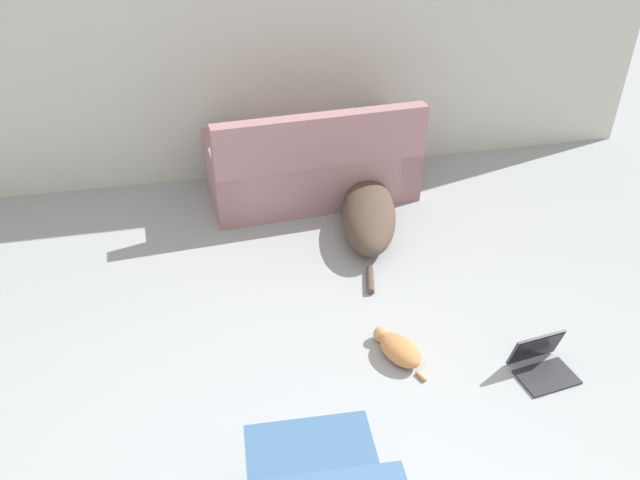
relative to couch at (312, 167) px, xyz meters
name	(u,v)px	position (x,y,z in m)	size (l,w,h in m)	color
wall_back	(247,26)	(-0.43, 0.59, 1.07)	(7.53, 0.06, 2.72)	beige
couch	(312,167)	(0.00, 0.00, 0.00)	(1.81, 0.92, 0.88)	#A3757A
dog	(368,208)	(0.35, -0.56, -0.13)	(0.70, 1.66, 0.31)	#4C3D33
cat	(398,348)	(0.10, -2.10, -0.22)	(0.29, 0.47, 0.13)	#BC7A47
laptop_open	(541,360)	(0.90, -2.39, -0.21)	(0.37, 0.33, 0.24)	#2D2D33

